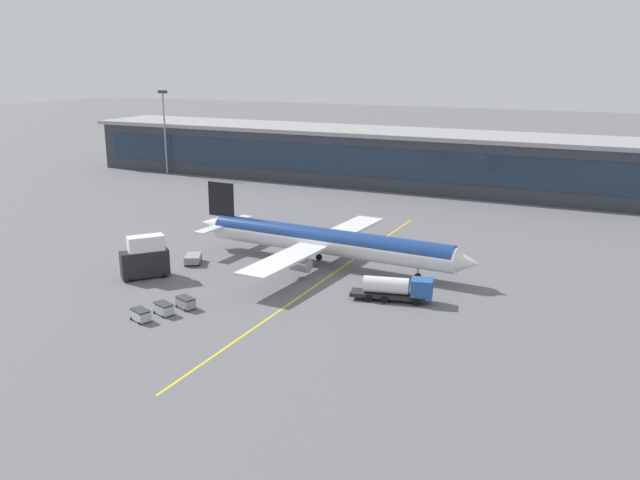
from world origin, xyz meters
TOP-DOWN VIEW (x-y plane):
  - ground_plane at (0.00, 0.00)m, footprint 700.00×700.00m
  - apron_lead_in_line at (3.24, 2.00)m, footprint 1.12×80.00m
  - terminal_building at (9.61, 77.56)m, footprint 219.05×21.79m
  - main_airliner at (0.41, 7.30)m, footprint 48.32×38.61m
  - fuel_tanker at (15.71, -3.28)m, footprint 11.08×4.77m
  - pushback_tug at (-18.70, -0.86)m, footprint 3.80×4.43m
  - catering_lift at (-20.67, -9.72)m, footprint 6.25×6.84m
  - baggage_cart_0 at (-10.25, -23.49)m, footprint 3.03×2.41m
  - baggage_cart_1 at (-9.07, -20.52)m, footprint 3.03×2.41m
  - baggage_cart_2 at (-7.88, -17.55)m, footprint 3.03×2.41m
  - apron_light_mast_1 at (-75.17, 65.60)m, footprint 2.80×0.50m

SIDE VIEW (x-z plane):
  - ground_plane at x=0.00m, z-range 0.00..0.00m
  - apron_lead_in_line at x=3.24m, z-range 0.00..0.01m
  - baggage_cart_0 at x=-10.25m, z-range 0.04..1.52m
  - baggage_cart_1 at x=-9.07m, z-range 0.04..1.52m
  - baggage_cart_2 at x=-7.88m, z-range 0.04..1.52m
  - pushback_tug at x=-18.70m, z-range 0.15..1.55m
  - fuel_tanker at x=15.71m, z-range 0.12..3.37m
  - catering_lift at x=-20.67m, z-range -0.08..6.22m
  - main_airliner at x=0.41m, z-range -1.81..9.45m
  - terminal_building at x=9.61m, z-range 0.02..13.53m
  - apron_light_mast_1 at x=-75.17m, z-range 1.97..24.56m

